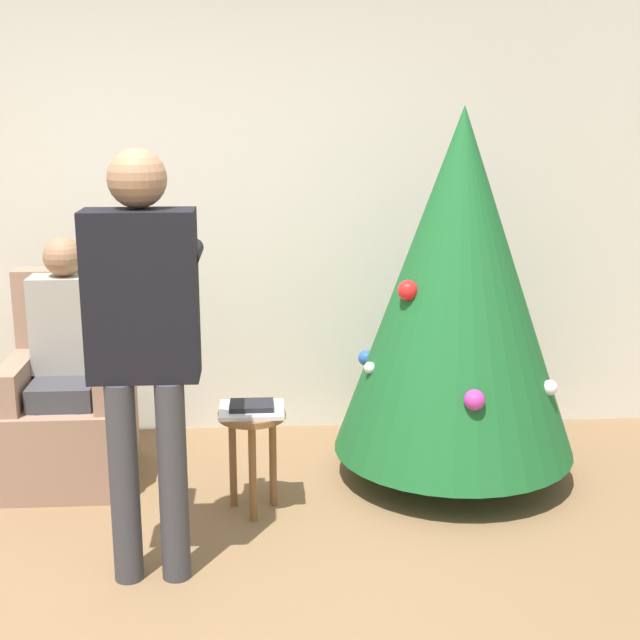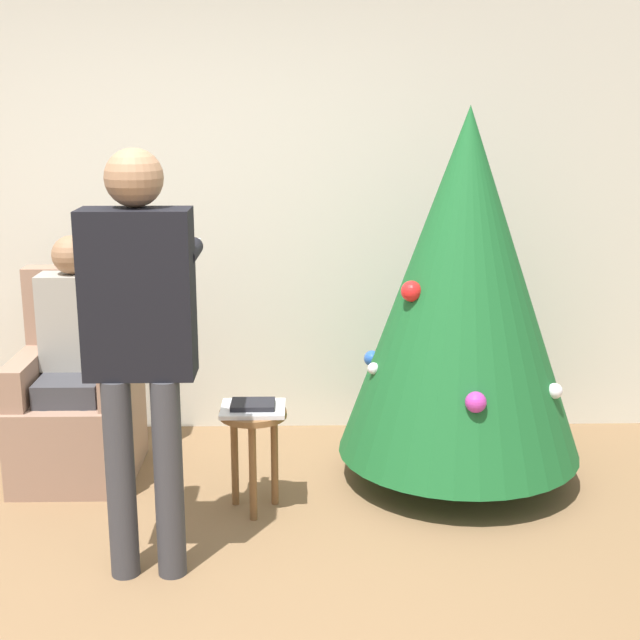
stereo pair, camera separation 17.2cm
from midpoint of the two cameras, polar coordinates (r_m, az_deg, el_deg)
name	(u,v)px [view 1 (the left image)]	position (r m, az deg, el deg)	size (l,w,h in m)	color
wall_back	(209,205)	(5.21, -8.09, 7.28)	(8.00, 0.06, 2.70)	beige
christmas_tree	(458,284)	(4.54, 7.76, 2.27)	(1.25, 1.25, 1.92)	brown
armchair	(72,409)	(4.88, -16.59, -5.49)	(0.60, 0.67, 1.07)	#93705B
person_seated	(66,350)	(4.75, -16.95, -1.87)	(0.36, 0.46, 1.27)	#38383D
person_standing	(143,327)	(3.61, -12.60, -0.45)	(0.45, 0.57, 1.76)	#38383D
side_stool	(252,434)	(4.29, -5.52, -7.26)	(0.32, 0.32, 0.51)	brown
laptop	(252,410)	(4.25, -5.56, -5.75)	(0.30, 0.26, 0.02)	silver
book	(252,405)	(4.24, -5.56, -5.47)	(0.21, 0.16, 0.02)	black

